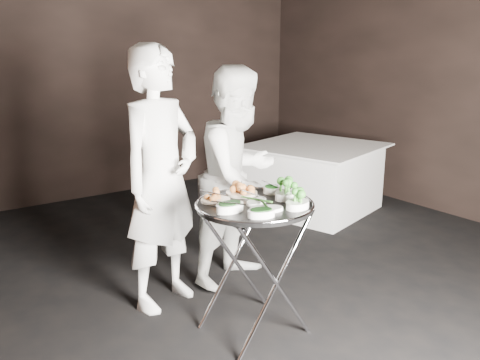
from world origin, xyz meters
TOP-DOWN VIEW (x-y plane):
  - floor at (0.00, 0.00)m, footprint 6.00×7.00m
  - wall_back at (0.00, 3.52)m, footprint 6.00×0.05m
  - tray_stand at (-0.11, -0.03)m, footprint 0.56×0.47m
  - serving_tray at (-0.11, -0.03)m, footprint 0.71×0.71m
  - potato_plate_a at (-0.28, 0.14)m, footprint 0.18×0.18m
  - potato_plate_b at (-0.07, 0.17)m, footprint 0.21×0.21m
  - greens_bowl at (0.11, 0.08)m, footprint 0.11×0.11m
  - asparagus_plate_a at (-0.10, -0.04)m, footprint 0.19×0.15m
  - asparagus_plate_b at (-0.15, -0.18)m, footprint 0.22×0.18m
  - spinach_bowl_a at (-0.32, -0.07)m, footprint 0.18×0.12m
  - spinach_bowl_b at (-0.24, -0.25)m, footprint 0.18×0.15m
  - broccoli_bowl_a at (0.11, -0.08)m, footprint 0.18×0.13m
  - broccoli_bowl_b at (0.03, -0.25)m, footprint 0.19×0.16m
  - serving_utensils at (-0.10, 0.04)m, footprint 0.59×0.43m
  - waiter_left at (-0.39, 0.64)m, footprint 0.75×0.61m
  - waiter_right at (0.26, 0.65)m, footprint 0.93×0.81m
  - dining_table at (1.91, 1.58)m, footprint 1.27×1.27m

SIDE VIEW (x-z plane):
  - floor at x=0.00m, z-range -0.05..0.00m
  - dining_table at x=1.91m, z-range 0.00..0.73m
  - tray_stand at x=-0.11m, z-range 0.05..0.87m
  - waiter_right at x=0.26m, z-range 0.00..1.62m
  - serving_tray at x=-0.11m, z-range 0.81..0.85m
  - asparagus_plate_a at x=-0.10m, z-range 0.84..0.87m
  - asparagus_plate_b at x=-0.15m, z-range 0.84..0.88m
  - potato_plate_a at x=-0.28m, z-range 0.83..0.90m
  - spinach_bowl_b at x=-0.24m, z-range 0.84..0.90m
  - greens_bowl at x=0.11m, z-range 0.84..0.90m
  - broccoli_bowl_b at x=0.03m, z-range 0.84..0.90m
  - potato_plate_b at x=-0.07m, z-range 0.83..0.91m
  - spinach_bowl_a at x=-0.32m, z-range 0.84..0.91m
  - broccoli_bowl_a at x=0.11m, z-range 0.84..0.91m
  - waiter_left at x=-0.39m, z-range 0.00..1.77m
  - serving_utensils at x=-0.10m, z-range 0.89..0.90m
  - wall_back at x=0.00m, z-range 0.00..3.00m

